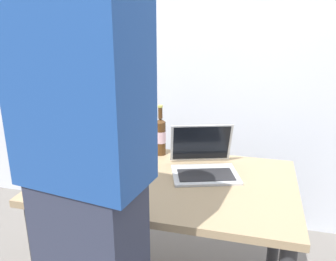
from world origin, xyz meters
TOP-DOWN VIEW (x-y plane):
  - desk at (0.00, 0.00)m, footprint 1.23×0.77m
  - laptop at (0.15, 0.13)m, footprint 0.41×0.39m
  - beer_bottle_dark at (-0.25, 0.19)m, footprint 0.07×0.07m
  - beer_bottle_brown at (-0.25, 0.31)m, footprint 0.07×0.07m
  - beer_bottle_green at (-0.12, 0.30)m, footprint 0.06×0.06m
  - person_figure at (-0.12, -0.59)m, footprint 0.43×0.34m
  - coffee_mug at (-0.23, -0.17)m, footprint 0.12×0.08m
  - back_wall at (0.00, 0.89)m, footprint 6.00×0.10m

SIDE VIEW (x-z plane):
  - desk at x=0.00m, z-range 0.24..0.95m
  - coffee_mug at x=-0.23m, z-range 0.70..0.80m
  - laptop at x=0.15m, z-range 0.64..0.87m
  - beer_bottle_brown at x=-0.25m, z-range 0.67..0.96m
  - beer_bottle_green at x=-0.12m, z-range 0.67..0.96m
  - beer_bottle_dark at x=-0.25m, z-range 0.67..0.97m
  - person_figure at x=-0.12m, z-range 0.02..1.88m
  - back_wall at x=0.00m, z-range 0.00..2.60m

